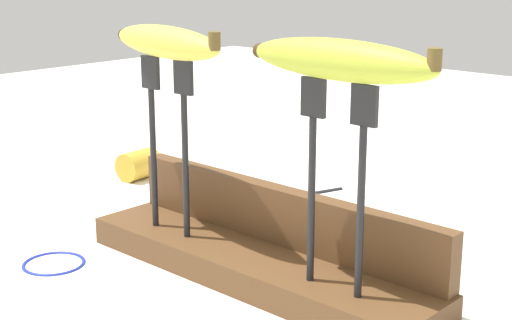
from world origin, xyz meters
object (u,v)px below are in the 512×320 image
object	(u,v)px
fork_fallen_near	(277,198)
banana_chunk_near	(139,164)
fork_stand_right	(336,168)
banana_raised_left	(166,42)
banana_raised_right	(339,60)
fork_stand_left	(168,130)
wire_coil	(54,262)

from	to	relation	value
fork_fallen_near	banana_chunk_near	bearing A→B (deg)	-165.26
fork_stand_right	banana_raised_left	world-z (taller)	banana_raised_left
banana_raised_right	fork_fallen_near	bearing A→B (deg)	139.68
banana_raised_left	banana_raised_right	size ratio (longest dim) A/B	0.99
fork_fallen_near	banana_raised_left	bearing A→B (deg)	-78.46
fork_stand_left	wire_coil	bearing A→B (deg)	-126.57
fork_stand_right	banana_raised_left	xyz separation A→B (m)	(-0.23, 0.00, 0.10)
fork_stand_left	fork_fallen_near	size ratio (longest dim) A/B	1.17
banana_raised_left	banana_chunk_near	world-z (taller)	banana_raised_left
banana_raised_left	fork_fallen_near	bearing A→B (deg)	101.54
wire_coil	banana_raised_left	bearing A→B (deg)	53.45
fork_stand_right	banana_raised_right	bearing A→B (deg)	178.69
banana_chunk_near	wire_coil	bearing A→B (deg)	-54.99
banana_raised_left	wire_coil	size ratio (longest dim) A/B	2.89
fork_stand_left	fork_fallen_near	distance (m)	0.28
fork_stand_right	banana_raised_right	distance (m)	0.10
banana_raised_left	banana_raised_right	distance (m)	0.23
fork_stand_left	banana_chunk_near	bearing A→B (deg)	147.39
banana_chunk_near	banana_raised_left	bearing A→B (deg)	-32.62
banana_raised_right	banana_chunk_near	world-z (taller)	banana_raised_right
fork_fallen_near	banana_chunk_near	distance (m)	0.23
fork_stand_right	fork_fallen_near	size ratio (longest dim) A/B	1.17
banana_chunk_near	wire_coil	world-z (taller)	banana_chunk_near
fork_stand_left	banana_chunk_near	size ratio (longest dim) A/B	3.10
fork_fallen_near	wire_coil	bearing A→B (deg)	-95.01
banana_raised_right	wire_coil	size ratio (longest dim) A/B	2.92
fork_fallen_near	banana_chunk_near	world-z (taller)	banana_chunk_near
fork_stand_left	fork_stand_right	xyz separation A→B (m)	(0.23, 0.00, 0.00)
fork_stand_right	banana_raised_right	world-z (taller)	banana_raised_right
fork_stand_right	banana_raised_left	size ratio (longest dim) A/B	0.97
fork_stand_right	fork_fallen_near	xyz separation A→B (m)	(-0.28, 0.24, -0.14)
fork_stand_right	wire_coil	distance (m)	0.36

